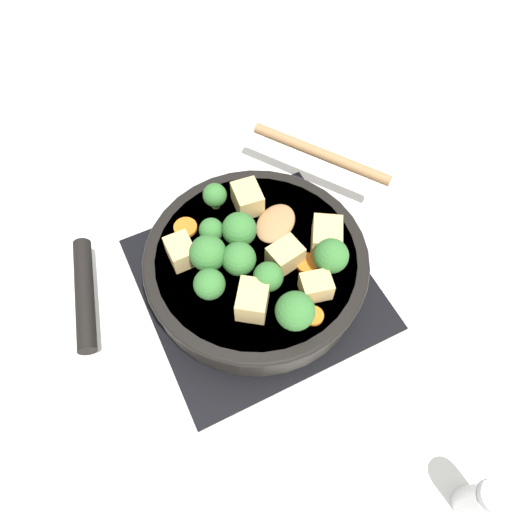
# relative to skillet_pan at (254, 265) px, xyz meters

# --- Properties ---
(ground_plane) EXTENTS (2.40, 2.40, 0.00)m
(ground_plane) POSITION_rel_skillet_pan_xyz_m (-0.00, -0.00, -0.05)
(ground_plane) COLOR white
(front_burner_grate) EXTENTS (0.31, 0.31, 0.03)m
(front_burner_grate) POSITION_rel_skillet_pan_xyz_m (-0.00, -0.00, -0.04)
(front_burner_grate) COLOR black
(front_burner_grate) RESTS_ON ground_plane
(skillet_pan) EXTENTS (0.30, 0.40, 0.05)m
(skillet_pan) POSITION_rel_skillet_pan_xyz_m (0.00, 0.00, 0.00)
(skillet_pan) COLOR black
(skillet_pan) RESTS_ON front_burner_grate
(wooden_spoon) EXTENTS (0.21, 0.23, 0.02)m
(wooden_spoon) POSITION_rel_skillet_pan_xyz_m (0.08, -0.11, 0.03)
(wooden_spoon) COLOR #A87A4C
(wooden_spoon) RESTS_ON skillet_pan
(tofu_cube_center_large) EXTENTS (0.04, 0.04, 0.03)m
(tofu_cube_center_large) POSITION_rel_skillet_pan_xyz_m (-0.08, -0.05, 0.04)
(tofu_cube_center_large) COLOR #DBB770
(tofu_cube_center_large) RESTS_ON skillet_pan
(tofu_cube_near_handle) EXTENTS (0.04, 0.05, 0.03)m
(tofu_cube_near_handle) POSITION_rel_skillet_pan_xyz_m (-0.03, -0.03, 0.04)
(tofu_cube_near_handle) COLOR #DBB770
(tofu_cube_near_handle) RESTS_ON skillet_pan
(tofu_cube_east_chunk) EXTENTS (0.06, 0.06, 0.04)m
(tofu_cube_east_chunk) POSITION_rel_skillet_pan_xyz_m (-0.03, -0.09, 0.04)
(tofu_cube_east_chunk) COLOR #DBB770
(tofu_cube_east_chunk) RESTS_ON skillet_pan
(tofu_cube_west_chunk) EXTENTS (0.05, 0.04, 0.03)m
(tofu_cube_west_chunk) POSITION_rel_skillet_pan_xyz_m (0.08, -0.03, 0.04)
(tofu_cube_west_chunk) COLOR #DBB770
(tofu_cube_west_chunk) RESTS_ON skillet_pan
(tofu_cube_back_piece) EXTENTS (0.04, 0.03, 0.03)m
(tofu_cube_back_piece) POSITION_rel_skillet_pan_xyz_m (0.04, 0.09, 0.04)
(tofu_cube_back_piece) COLOR #DBB770
(tofu_cube_back_piece) RESTS_ON skillet_pan
(tofu_cube_front_piece) EXTENTS (0.06, 0.06, 0.04)m
(tofu_cube_front_piece) POSITION_rel_skillet_pan_xyz_m (-0.06, 0.03, 0.04)
(tofu_cube_front_piece) COLOR #DBB770
(tofu_cube_front_piece) RESTS_ON skillet_pan
(broccoli_floret_near_spoon) EXTENTS (0.05, 0.05, 0.05)m
(broccoli_floret_near_spoon) POSITION_rel_skillet_pan_xyz_m (0.03, 0.01, 0.05)
(broccoli_floret_near_spoon) COLOR #709956
(broccoli_floret_near_spoon) RESTS_ON skillet_pan
(broccoli_floret_center_top) EXTENTS (0.04, 0.04, 0.05)m
(broccoli_floret_center_top) POSITION_rel_skillet_pan_xyz_m (-0.01, 0.03, 0.05)
(broccoli_floret_center_top) COLOR #709956
(broccoli_floret_center_top) RESTS_ON skillet_pan
(broccoli_floret_east_rim) EXTENTS (0.03, 0.03, 0.04)m
(broccoli_floret_east_rim) POSITION_rel_skillet_pan_xyz_m (0.05, 0.04, 0.04)
(broccoli_floret_east_rim) COLOR #709956
(broccoli_floret_east_rim) RESTS_ON skillet_pan
(broccoli_floret_west_rim) EXTENTS (0.04, 0.04, 0.05)m
(broccoli_floret_west_rim) POSITION_rel_skillet_pan_xyz_m (-0.03, 0.07, 0.05)
(broccoli_floret_west_rim) COLOR #709956
(broccoli_floret_west_rim) RESTS_ON skillet_pan
(broccoli_floret_north_edge) EXTENTS (0.04, 0.04, 0.05)m
(broccoli_floret_north_edge) POSITION_rel_skillet_pan_xyz_m (-0.06, -0.08, 0.05)
(broccoli_floret_north_edge) COLOR #709956
(broccoli_floret_north_edge) RESTS_ON skillet_pan
(broccoli_floret_south_cluster) EXTENTS (0.04, 0.04, 0.04)m
(broccoli_floret_south_cluster) POSITION_rel_skillet_pan_xyz_m (-0.05, 0.00, 0.05)
(broccoli_floret_south_cluster) COLOR #709956
(broccoli_floret_south_cluster) RESTS_ON skillet_pan
(broccoli_floret_mid_floret) EXTENTS (0.05, 0.05, 0.05)m
(broccoli_floret_mid_floret) POSITION_rel_skillet_pan_xyz_m (0.01, 0.06, 0.05)
(broccoli_floret_mid_floret) COLOR #709956
(broccoli_floret_mid_floret) RESTS_ON skillet_pan
(broccoli_floret_small_inner) EXTENTS (0.03, 0.03, 0.04)m
(broccoli_floret_small_inner) POSITION_rel_skillet_pan_xyz_m (0.10, 0.01, 0.05)
(broccoli_floret_small_inner) COLOR #709956
(broccoli_floret_small_inner) RESTS_ON skillet_pan
(broccoli_floret_tall_stem) EXTENTS (0.05, 0.05, 0.05)m
(broccoli_floret_tall_stem) POSITION_rel_skillet_pan_xyz_m (-0.10, -0.00, 0.05)
(broccoli_floret_tall_stem) COLOR #709956
(broccoli_floret_tall_stem) RESTS_ON skillet_pan
(carrot_slice_orange_thin) EXTENTS (0.03, 0.03, 0.01)m
(carrot_slice_orange_thin) POSITION_rel_skillet_pan_xyz_m (0.08, 0.06, 0.02)
(carrot_slice_orange_thin) COLOR orange
(carrot_slice_orange_thin) RESTS_ON skillet_pan
(carrot_slice_near_center) EXTENTS (0.03, 0.03, 0.01)m
(carrot_slice_near_center) POSITION_rel_skillet_pan_xyz_m (-0.04, -0.06, 0.02)
(carrot_slice_near_center) COLOR orange
(carrot_slice_near_center) RESTS_ON skillet_pan
(carrot_slice_edge_slice) EXTENTS (0.03, 0.03, 0.01)m
(carrot_slice_edge_slice) POSITION_rel_skillet_pan_xyz_m (-0.11, -0.03, 0.02)
(carrot_slice_edge_slice) COLOR orange
(carrot_slice_edge_slice) RESTS_ON skillet_pan
(salt_shaker) EXTENTS (0.04, 0.04, 0.09)m
(salt_shaker) POSITION_rel_skillet_pan_xyz_m (-0.36, -0.09, -0.01)
(salt_shaker) COLOR white
(salt_shaker) RESTS_ON ground_plane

